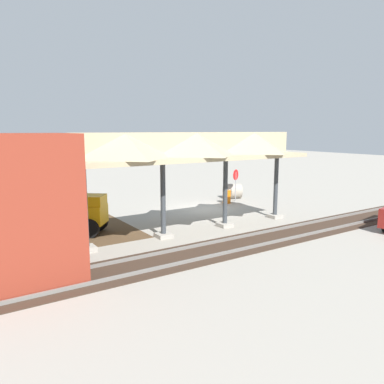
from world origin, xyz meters
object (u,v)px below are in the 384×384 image
object	(u,v)px
stop_sign	(236,178)
brick_utility_building	(6,210)
traffic_barrel	(227,197)
concrete_pipe	(232,191)
backhoe	(69,208)

from	to	relation	value
stop_sign	brick_utility_building	size ratio (longest dim) A/B	0.46
brick_utility_building	traffic_barrel	bearing A→B (deg)	-154.83
concrete_pipe	brick_utility_building	bearing A→B (deg)	26.77
concrete_pipe	brick_utility_building	xyz separation A→B (m)	(16.06, 8.10, 1.91)
stop_sign	brick_utility_building	bearing A→B (deg)	24.64
backhoe	concrete_pipe	world-z (taller)	backhoe
stop_sign	concrete_pipe	world-z (taller)	stop_sign
backhoe	stop_sign	bearing A→B (deg)	-170.04
backhoe	traffic_barrel	xyz separation A→B (m)	(-11.22, -1.84, -0.82)
stop_sign	traffic_barrel	size ratio (longest dim) A/B	2.51
stop_sign	traffic_barrel	bearing A→B (deg)	16.78
stop_sign	brick_utility_building	xyz separation A→B (m)	(15.54, 7.13, 0.82)
traffic_barrel	concrete_pipe	bearing A→B (deg)	-140.48
stop_sign	concrete_pipe	size ratio (longest dim) A/B	1.43
brick_utility_building	stop_sign	bearing A→B (deg)	-155.36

